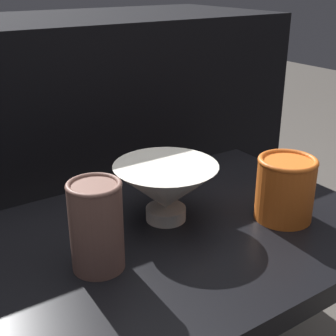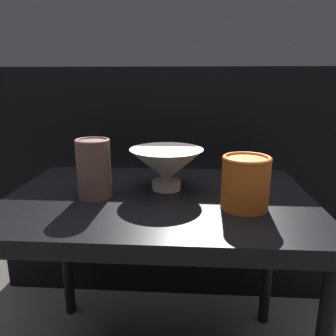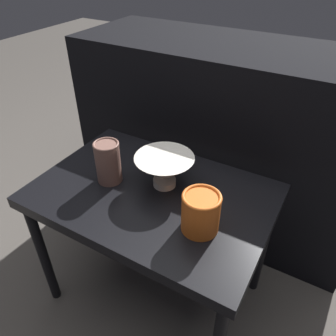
# 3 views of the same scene
# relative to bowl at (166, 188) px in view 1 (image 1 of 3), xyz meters

# --- Properties ---
(table) EXTENTS (0.78, 0.53, 0.55)m
(table) POSITION_rel_bowl_xyz_m (-0.02, -0.05, -0.12)
(table) COLOR black
(table) RESTS_ON ground_plane
(couch_backdrop) EXTENTS (1.33, 0.50, 0.89)m
(couch_backdrop) POSITION_rel_bowl_xyz_m (-0.02, 0.56, -0.18)
(couch_backdrop) COLOR black
(couch_backdrop) RESTS_ON ground_plane
(bowl) EXTENTS (0.20, 0.20, 0.11)m
(bowl) POSITION_rel_bowl_xyz_m (0.00, 0.00, 0.00)
(bowl) COLOR silver
(bowl) RESTS_ON table
(vase_textured_left) EXTENTS (0.09, 0.09, 0.15)m
(vase_textured_left) POSITION_rel_bowl_xyz_m (-0.18, -0.07, 0.01)
(vase_textured_left) COLOR brown
(vase_textured_left) RESTS_ON table
(vase_colorful_right) EXTENTS (0.11, 0.11, 0.12)m
(vase_colorful_right) POSITION_rel_bowl_xyz_m (0.19, -0.12, -0.00)
(vase_colorful_right) COLOR orange
(vase_colorful_right) RESTS_ON table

